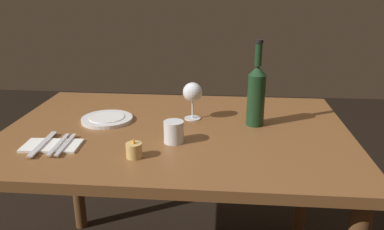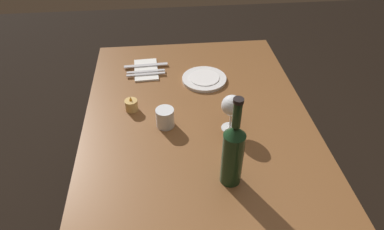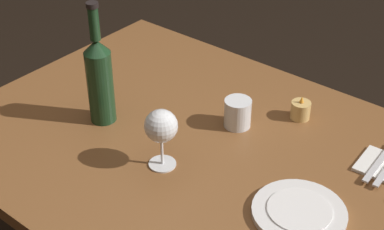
{
  "view_description": "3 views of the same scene",
  "coord_description": "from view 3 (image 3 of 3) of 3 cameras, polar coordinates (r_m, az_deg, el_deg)",
  "views": [
    {
      "loc": [
        -0.18,
        1.37,
        1.28
      ],
      "look_at": [
        -0.06,
        0.05,
        0.81
      ],
      "focal_mm": 36.36,
      "sensor_mm": 36.0,
      "label": 1
    },
    {
      "loc": [
        -1.01,
        0.13,
        1.61
      ],
      "look_at": [
        -0.08,
        0.03,
        0.84
      ],
      "focal_mm": 31.77,
      "sensor_mm": 36.0,
      "label": 2
    },
    {
      "loc": [
        0.68,
        -0.91,
        1.61
      ],
      "look_at": [
        -0.04,
        -0.01,
        0.83
      ],
      "focal_mm": 54.28,
      "sensor_mm": 36.0,
      "label": 3
    }
  ],
  "objects": [
    {
      "name": "votive_candle",
      "position": [
        1.56,
        10.61,
        0.43
      ],
      "size": [
        0.05,
        0.05,
        0.07
      ],
      "color": "#DBB266",
      "rests_on": "dining_table"
    },
    {
      "name": "fork_outer",
      "position": [
        1.45,
        17.95,
        -4.38
      ],
      "size": [
        0.02,
        0.18,
        0.0
      ],
      "color": "silver",
      "rests_on": "folded_napkin"
    },
    {
      "name": "wine_glass_left",
      "position": [
        1.32,
        -3.06,
        -1.24
      ],
      "size": [
        0.08,
        0.08,
        0.15
      ],
      "color": "white",
      "rests_on": "dining_table"
    },
    {
      "name": "dinner_plate",
      "position": [
        1.27,
        10.48,
        -9.38
      ],
      "size": [
        0.2,
        0.2,
        0.02
      ],
      "color": "white",
      "rests_on": "dining_table"
    },
    {
      "name": "water_tumbler",
      "position": [
        1.5,
        4.5,
        0.08
      ],
      "size": [
        0.07,
        0.07,
        0.08
      ],
      "color": "white",
      "rests_on": "dining_table"
    },
    {
      "name": "dining_table",
      "position": [
        1.49,
        1.66,
        -6.2
      ],
      "size": [
        1.3,
        0.9,
        0.74
      ],
      "color": "brown",
      "rests_on": "ground"
    },
    {
      "name": "wine_bottle",
      "position": [
        1.49,
        -9.07,
        3.63
      ],
      "size": [
        0.07,
        0.07,
        0.33
      ],
      "color": "#19381E",
      "rests_on": "dining_table"
    }
  ]
}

